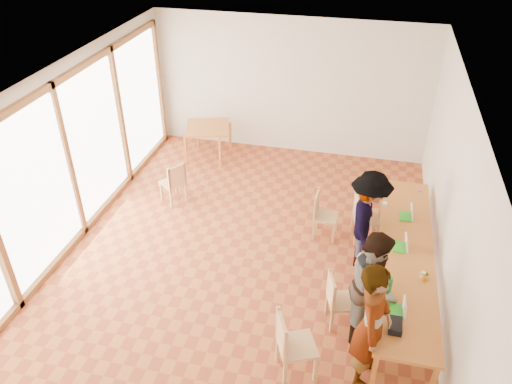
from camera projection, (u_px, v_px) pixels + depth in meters
The scene contains 24 objects.
ground at pixel (244, 258), 8.32m from camera, with size 8.00×8.00×0.00m, color #A85528.
wall_back at pixel (290, 87), 10.77m from camera, with size 6.00×0.10×3.00m, color beige.
wall_right at pixel (452, 208), 6.91m from camera, with size 0.10×8.00×3.00m, color beige.
window_wall at pixel (67, 159), 8.09m from camera, with size 0.10×8.00×3.00m, color white.
ceiling at pixel (241, 85), 6.68m from camera, with size 6.00×8.00×0.04m, color white.
communal_table at pixel (406, 254), 7.31m from camera, with size 0.80×4.00×0.75m.
side_table at pixel (208, 130), 10.90m from camera, with size 0.90×0.90×0.75m.
chair_near at pixel (289, 340), 6.11m from camera, with size 0.60×0.60×0.52m.
chair_mid at pixel (337, 296), 6.86m from camera, with size 0.49×0.49×0.45m.
chair_far at pixel (321, 210), 8.57m from camera, with size 0.41×0.41×0.46m.
chair_empty at pixel (361, 213), 8.45m from camera, with size 0.50×0.50×0.48m.
chair_spare at pixel (175, 179), 9.43m from camera, with size 0.55×0.55×0.45m.
person_near at pixel (372, 326), 5.90m from camera, with size 0.66×0.43×1.81m, color gray.
person_mid at pixel (374, 286), 6.55m from camera, with size 0.83×0.64×1.70m, color gray.
person_far at pixel (367, 221), 7.76m from camera, with size 1.10×0.63×1.70m, color gray.
laptop_near at pixel (400, 309), 6.25m from camera, with size 0.23×0.27×0.21m.
laptop_mid at pixel (403, 245), 7.32m from camera, with size 0.23×0.27×0.22m.
laptop_far at pixel (408, 214), 7.97m from camera, with size 0.22×0.26×0.22m.
yellow_mug at pixel (425, 276), 6.77m from camera, with size 0.12×0.12×0.10m, color gold.
green_bottle at pixel (389, 286), 6.48m from camera, with size 0.07×0.07×0.28m, color #20823C.
clear_glass at pixel (423, 275), 6.80m from camera, with size 0.07×0.07×0.09m, color silver.
condiment_cup at pixel (385, 204), 8.27m from camera, with size 0.08×0.08×0.06m, color white.
pink_phone at pixel (420, 190), 8.67m from camera, with size 0.05×0.10×0.01m, color #B8426C.
black_pouch at pixel (395, 326), 6.04m from camera, with size 0.16×0.26×0.09m, color black.
Camera 1 is at (1.69, -6.17, 5.43)m, focal length 35.00 mm.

